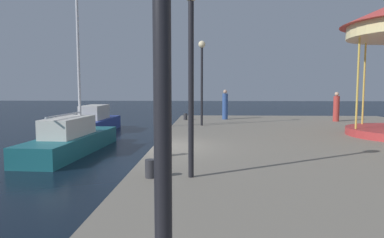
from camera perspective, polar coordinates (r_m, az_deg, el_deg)
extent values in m
plane|color=black|center=(11.80, -6.42, -8.35)|extent=(120.00, 120.00, 0.00)
cube|color=gray|center=(12.59, 25.78, -6.12)|extent=(13.51, 25.94, 0.80)
cube|color=#19606B|center=(15.54, -19.11, -3.89)|extent=(2.04, 6.71, 0.76)
cube|color=beige|center=(15.17, -19.67, -1.21)|extent=(1.34, 2.98, 0.77)
cylinder|color=silver|center=(16.17, -18.17, 8.13)|extent=(0.12, 0.12, 5.80)
cylinder|color=silver|center=(14.83, -20.26, 0.63)|extent=(0.24, 2.98, 0.08)
cube|color=navy|center=(22.26, -15.60, -1.04)|extent=(1.67, 5.79, 0.82)
cube|color=beige|center=(22.06, -15.75, 1.08)|extent=(1.17, 2.55, 0.86)
cube|color=#4C6070|center=(23.26, -14.78, 1.73)|extent=(0.99, 0.10, 0.39)
cylinder|color=gold|center=(17.52, 26.47, 5.17)|extent=(0.08, 0.08, 3.63)
cylinder|color=gold|center=(15.40, 25.63, 5.27)|extent=(0.08, 0.08, 3.63)
cylinder|color=black|center=(2.28, -4.95, 10.87)|extent=(0.12, 0.12, 4.37)
cylinder|color=black|center=(7.44, -0.16, 4.60)|extent=(0.12, 0.12, 3.76)
cylinder|color=black|center=(17.81, 1.62, 5.28)|extent=(0.12, 0.12, 3.97)
sphere|color=#F9E5B2|center=(17.95, 1.64, 12.20)|extent=(0.36, 0.36, 0.36)
cylinder|color=#2D2D33|center=(9.97, -4.50, -4.97)|extent=(0.24, 0.24, 0.40)
cylinder|color=#2D2D33|center=(21.00, -1.08, 0.40)|extent=(0.24, 0.24, 0.40)
cylinder|color=#2D2D33|center=(7.66, -6.84, -8.11)|extent=(0.24, 0.24, 0.40)
cylinder|color=#2D4C8C|center=(21.43, 5.47, 2.07)|extent=(0.34, 0.34, 1.59)
sphere|color=tan|center=(21.40, 5.49, 4.51)|extent=(0.24, 0.24, 0.24)
cylinder|color=#B23833|center=(21.77, 22.67, 1.58)|extent=(0.34, 0.34, 1.46)
sphere|color=tan|center=(21.74, 22.75, 3.82)|extent=(0.24, 0.24, 0.24)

